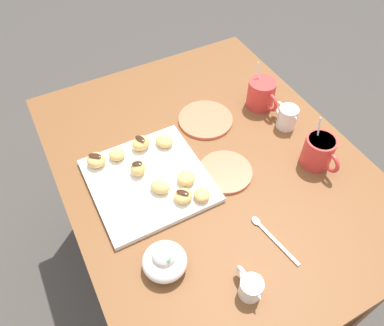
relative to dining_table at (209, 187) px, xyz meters
The scene contains 24 objects.
ground_plane 0.60m from the dining_table, ahead, with size 8.00×8.00×0.00m, color #423D38.
dining_table is the anchor object (origin of this frame).
pastry_plate_square 0.23m from the dining_table, 94.69° to the right, with size 0.31×0.31×0.02m, color white.
coffee_mug_red_left 0.35m from the dining_table, 117.29° to the left, with size 0.13×0.09×0.15m.
coffee_mug_red_right 0.35m from the dining_table, 61.88° to the left, with size 0.13×0.09×0.14m.
cream_pitcher_white 0.33m from the dining_table, 94.17° to the left, with size 0.10×0.06×0.07m.
ice_cream_bowl 0.38m from the dining_table, 47.49° to the right, with size 0.11×0.11×0.08m.
chocolate_sauce_pitcher 0.42m from the dining_table, 16.60° to the right, with size 0.09×0.05×0.06m.
saucer_coral_left 0.22m from the dining_table, 155.29° to the left, with size 0.17×0.17×0.01m, color #E5704C.
saucer_coral_right 0.14m from the dining_table, 17.61° to the left, with size 0.15×0.15×0.01m, color #E5704C.
loose_spoon_near_saucer 0.31m from the dining_table, ahead, with size 0.16×0.04×0.01m.
beignet_0 0.26m from the dining_table, 103.30° to the right, with size 0.04×0.05×0.04m, color #E5B260.
chocolate_drizzle_0 0.28m from the dining_table, 103.30° to the right, with size 0.03×0.02×0.01m, color #381E11.
beignet_1 0.19m from the dining_table, 67.36° to the right, with size 0.05×0.05×0.03m, color #E5B260.
beignet_2 0.24m from the dining_table, 78.50° to the right, with size 0.04×0.05×0.03m, color #E5B260.
beignet_3 0.21m from the dining_table, 38.81° to the right, with size 0.05×0.04×0.03m, color #E5B260.
beignet_4 0.36m from the dining_table, 114.04° to the right, with size 0.05×0.05×0.03m, color #E5B260.
chocolate_drizzle_4 0.37m from the dining_table, 114.04° to the right, with size 0.04×0.02×0.01m, color #381E11.
beignet_5 0.21m from the dining_table, 140.00° to the right, with size 0.05×0.05×0.03m, color #E5B260.
beignet_6 0.31m from the dining_table, 118.33° to the right, with size 0.05×0.05×0.03m, color #E5B260.
beignet_7 0.26m from the dining_table, 129.62° to the right, with size 0.05×0.06×0.04m, color #E5B260.
chocolate_drizzle_7 0.27m from the dining_table, 129.62° to the right, with size 0.03×0.02×0.01m, color #381E11.
beignet_8 0.22m from the dining_table, 56.02° to the right, with size 0.05×0.05×0.03m, color #E5B260.
chocolate_drizzle_8 0.24m from the dining_table, 56.02° to the right, with size 0.03×0.02×0.01m, color #381E11.
Camera 1 is at (0.59, -0.37, 1.56)m, focal length 34.80 mm.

